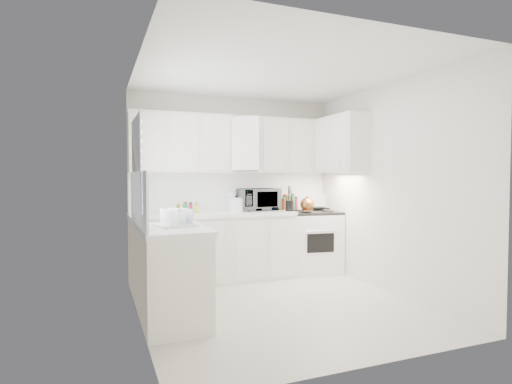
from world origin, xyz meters
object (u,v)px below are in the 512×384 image
rice_cooker (236,203)px  utensil_crock (290,198)px  tea_kettle (307,203)px  dish_rack (176,216)px  stove (312,233)px  microwave (258,197)px

rice_cooker → utensil_crock: bearing=-0.1°
tea_kettle → rice_cooker: 1.04m
tea_kettle → dish_rack: bearing=-141.6°
tea_kettle → utensil_crock: (-0.29, -0.01, 0.08)m
stove → rice_cooker: 1.28m
stove → dish_rack: (-2.31, -1.36, 0.46)m
stove → utensil_crock: (-0.47, -0.17, 0.55)m
microwave → rice_cooker: bearing=-173.8°
stove → rice_cooker: same height
microwave → dish_rack: size_ratio=1.55×
tea_kettle → stove: bearing=50.6°
tea_kettle → rice_cooker: bearing=175.0°
utensil_crock → dish_rack: size_ratio=1.00×
rice_cooker → dish_rack: size_ratio=0.61×
utensil_crock → dish_rack: utensil_crock is taller
stove → microwave: microwave is taller
stove → utensil_crock: utensil_crock is taller
tea_kettle → dish_rack: tea_kettle is taller
microwave → dish_rack: microwave is taller
stove → dish_rack: bearing=-142.1°
utensil_crock → stove: bearing=20.2°
microwave → rice_cooker: microwave is taller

